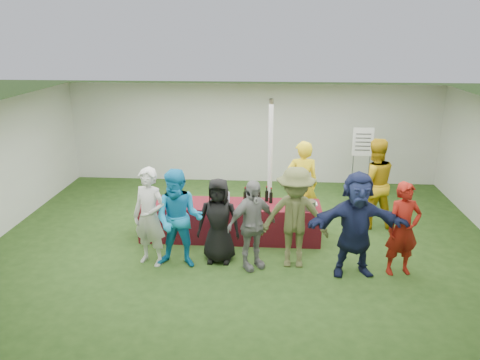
# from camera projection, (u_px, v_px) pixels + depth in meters

# --- Properties ---
(ground) EXTENTS (60.00, 60.00, 0.00)m
(ground) POSITION_uv_depth(u_px,v_px,m) (243.00, 242.00, 9.37)
(ground) COLOR #284719
(ground) RESTS_ON ground
(tent) EXTENTS (10.00, 10.00, 10.00)m
(tent) POSITION_uv_depth(u_px,v_px,m) (270.00, 162.00, 10.06)
(tent) COLOR white
(tent) RESTS_ON ground
(serving_table) EXTENTS (3.60, 0.80, 0.75)m
(serving_table) POSITION_uv_depth(u_px,v_px,m) (230.00, 221.00, 9.45)
(serving_table) COLOR maroon
(serving_table) RESTS_ON ground
(wine_bottles) EXTENTS (0.59, 0.16, 0.32)m
(wine_bottles) POSITION_uv_depth(u_px,v_px,m) (259.00, 196.00, 9.39)
(wine_bottles) COLOR black
(wine_bottles) RESTS_ON serving_table
(wine_glasses) EXTENTS (2.77, 0.12, 0.16)m
(wine_glasses) POSITION_uv_depth(u_px,v_px,m) (204.00, 202.00, 9.09)
(wine_glasses) COLOR silver
(wine_glasses) RESTS_ON serving_table
(water_bottle) EXTENTS (0.07, 0.07, 0.23)m
(water_bottle) POSITION_uv_depth(u_px,v_px,m) (228.00, 197.00, 9.38)
(water_bottle) COLOR silver
(water_bottle) RESTS_ON serving_table
(bar_towel) EXTENTS (0.25, 0.18, 0.03)m
(bar_towel) POSITION_uv_depth(u_px,v_px,m) (311.00, 204.00, 9.28)
(bar_towel) COLOR white
(bar_towel) RESTS_ON serving_table
(dump_bucket) EXTENTS (0.26, 0.26, 0.18)m
(dump_bucket) POSITION_uv_depth(u_px,v_px,m) (309.00, 205.00, 9.00)
(dump_bucket) COLOR slate
(dump_bucket) RESTS_ON serving_table
(wine_list_sign) EXTENTS (0.50, 0.03, 1.80)m
(wine_list_sign) POSITION_uv_depth(u_px,v_px,m) (362.00, 147.00, 11.43)
(wine_list_sign) COLOR slate
(wine_list_sign) RESTS_ON ground
(staff_pourer) EXTENTS (0.73, 0.52, 1.89)m
(staff_pourer) POSITION_uv_depth(u_px,v_px,m) (302.00, 185.00, 9.85)
(staff_pourer) COLOR yellow
(staff_pourer) RESTS_ON ground
(staff_back) EXTENTS (1.05, 0.88, 1.94)m
(staff_back) POSITION_uv_depth(u_px,v_px,m) (373.00, 183.00, 9.86)
(staff_back) COLOR #BF9411
(staff_back) RESTS_ON ground
(customer_0) EXTENTS (0.77, 0.64, 1.80)m
(customer_0) POSITION_uv_depth(u_px,v_px,m) (150.00, 217.00, 8.28)
(customer_0) COLOR silver
(customer_0) RESTS_ON ground
(customer_1) EXTENTS (0.92, 0.74, 1.80)m
(customer_1) POSITION_uv_depth(u_px,v_px,m) (179.00, 219.00, 8.19)
(customer_1) COLOR #1488C5
(customer_1) RESTS_ON ground
(customer_2) EXTENTS (0.79, 0.53, 1.58)m
(customer_2) POSITION_uv_depth(u_px,v_px,m) (219.00, 221.00, 8.40)
(customer_2) COLOR black
(customer_2) RESTS_ON ground
(customer_3) EXTENTS (1.02, 0.87, 1.63)m
(customer_3) POSITION_uv_depth(u_px,v_px,m) (252.00, 225.00, 8.15)
(customer_3) COLOR gray
(customer_3) RESTS_ON ground
(customer_4) EXTENTS (1.21, 0.72, 1.84)m
(customer_4) POSITION_uv_depth(u_px,v_px,m) (295.00, 218.00, 8.19)
(customer_4) COLOR brown
(customer_4) RESTS_ON ground
(customer_5) EXTENTS (1.77, 0.74, 1.85)m
(customer_5) POSITION_uv_depth(u_px,v_px,m) (356.00, 224.00, 7.90)
(customer_5) COLOR #171F43
(customer_5) RESTS_ON ground
(customer_6) EXTENTS (0.68, 0.52, 1.66)m
(customer_6) POSITION_uv_depth(u_px,v_px,m) (403.00, 229.00, 7.95)
(customer_6) COLOR maroon
(customer_6) RESTS_ON ground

